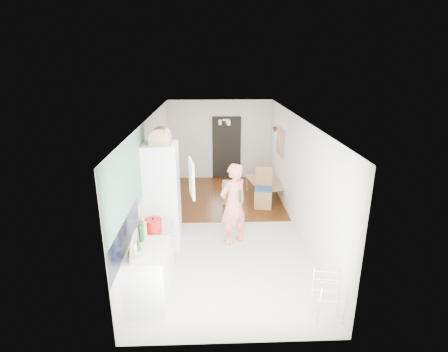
{
  "coord_description": "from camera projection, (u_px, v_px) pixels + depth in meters",
  "views": [
    {
      "loc": [
        -0.29,
        -7.27,
        3.66
      ],
      "look_at": [
        -0.01,
        0.2,
        1.16
      ],
      "focal_mm": 28.0,
      "sensor_mm": 36.0,
      "label": 1
    }
  ],
  "objects": [
    {
      "name": "base_cabinet",
      "position": [
        148.0,
        277.0,
        5.46
      ],
      "size": [
        0.6,
        0.9,
        0.86
      ],
      "primitive_type": "cube",
      "color": "white",
      "rests_on": "room_shell"
    },
    {
      "name": "chopping_boards",
      "position": [
        133.0,
        246.0,
        5.01
      ],
      "size": [
        0.09,
        0.29,
        0.4
      ],
      "primitive_type": null,
      "rotation": [
        0.0,
        0.0,
        -0.16
      ],
      "color": "tan",
      "rests_on": "worktop"
    },
    {
      "name": "grey_drape",
      "position": [
        230.0,
        185.0,
        9.15
      ],
      "size": [
        0.41,
        0.41,
        0.17
      ],
      "primitive_type": "cube",
      "rotation": [
        0.0,
        0.0,
        -0.09
      ],
      "color": "gray",
      "rests_on": "stool"
    },
    {
      "name": "floor",
      "position": [
        225.0,
        226.0,
        8.06
      ],
      "size": [
        3.2,
        7.0,
        0.01
      ],
      "primitive_type": "cube",
      "color": "beige",
      "rests_on": "ground"
    },
    {
      "name": "bread_bin",
      "position": [
        160.0,
        138.0,
        6.55
      ],
      "size": [
        0.42,
        0.4,
        0.22
      ],
      "primitive_type": null,
      "rotation": [
        0.0,
        0.0,
        -0.02
      ],
      "color": "tan",
      "rests_on": "fridge_housing"
    },
    {
      "name": "pepper_mill_back",
      "position": [
        143.0,
        228.0,
        5.7
      ],
      "size": [
        0.08,
        0.08,
        0.25
      ],
      "primitive_type": "cylinder",
      "rotation": [
        0.0,
        0.0,
        0.18
      ],
      "color": "tan",
      "rests_on": "worktop"
    },
    {
      "name": "worktop",
      "position": [
        146.0,
        251.0,
        5.31
      ],
      "size": [
        0.62,
        0.92,
        0.06
      ],
      "primitive_type": "cube",
      "color": "beige",
      "rests_on": "room_shell"
    },
    {
      "name": "room_shell",
      "position": [
        225.0,
        175.0,
        7.66
      ],
      "size": [
        3.2,
        7.0,
        2.5
      ],
      "primitive_type": null,
      "color": "beige",
      "rests_on": "ground"
    },
    {
      "name": "stool",
      "position": [
        230.0,
        195.0,
        9.29
      ],
      "size": [
        0.4,
        0.4,
        0.44
      ],
      "primitive_type": null,
      "rotation": [
        0.0,
        0.0,
        -0.21
      ],
      "color": "#9D7C47",
      "rests_on": "floor"
    },
    {
      "name": "tile_splashback",
      "position": [
        126.0,
        236.0,
        5.22
      ],
      "size": [
        0.02,
        1.9,
        0.5
      ],
      "primitive_type": "cube",
      "color": "black",
      "rests_on": "room_shell"
    },
    {
      "name": "fridge_interior",
      "position": [
        177.0,
        174.0,
        6.79
      ],
      "size": [
        0.02,
        0.52,
        0.66
      ],
      "primitive_type": "cube",
      "color": "white",
      "rests_on": "room_shell"
    },
    {
      "name": "dining_chair",
      "position": [
        263.0,
        188.0,
        8.95
      ],
      "size": [
        0.5,
        0.5,
        1.04
      ],
      "primitive_type": null,
      "rotation": [
        0.0,
        0.0,
        -0.17
      ],
      "color": "#9D7C47",
      "rests_on": "floor"
    },
    {
      "name": "bottle_a",
      "position": [
        141.0,
        233.0,
        5.49
      ],
      "size": [
        0.07,
        0.07,
        0.29
      ],
      "primitive_type": "cylinder",
      "rotation": [
        0.0,
        0.0,
        0.1
      ],
      "color": "#153E16",
      "rests_on": "worktop"
    },
    {
      "name": "range_cooker",
      "position": [
        155.0,
        251.0,
        6.17
      ],
      "size": [
        0.6,
        0.6,
        0.88
      ],
      "primitive_type": "cube",
      "color": "white",
      "rests_on": "room_shell"
    },
    {
      "name": "sage_wall_panel",
      "position": [
        129.0,
        180.0,
        5.52
      ],
      "size": [
        0.02,
        3.0,
        1.3
      ],
      "primitive_type": "cube",
      "color": "slate",
      "rests_on": "room_shell"
    },
    {
      "name": "fridge_door",
      "position": [
        192.0,
        178.0,
        6.52
      ],
      "size": [
        0.14,
        0.56,
        0.7
      ],
      "primitive_type": "cube",
      "rotation": [
        0.0,
        0.0,
        -1.4
      ],
      "color": "white",
      "rests_on": "room_shell"
    },
    {
      "name": "held_bottle",
      "position": [
        240.0,
        196.0,
        6.83
      ],
      "size": [
        0.05,
        0.05,
        0.24
      ],
      "primitive_type": "cylinder",
      "color": "#153E16",
      "rests_on": "person"
    },
    {
      "name": "wood_floor_overlay",
      "position": [
        222.0,
        196.0,
        9.81
      ],
      "size": [
        3.2,
        3.3,
        0.01
      ],
      "primitive_type": "cube",
      "color": "#592911",
      "rests_on": "room_shell"
    },
    {
      "name": "drying_rack",
      "position": [
        328.0,
        299.0,
        5.05
      ],
      "size": [
        0.44,
        0.41,
        0.75
      ],
      "primitive_type": null,
      "rotation": [
        0.0,
        0.0,
        -0.19
      ],
      "color": "white",
      "rests_on": "floor"
    },
    {
      "name": "fridge_housing",
      "position": [
        162.0,
        196.0,
        6.93
      ],
      "size": [
        0.66,
        0.66,
        2.15
      ],
      "primitive_type": "cube",
      "color": "white",
      "rests_on": "room_shell"
    },
    {
      "name": "bottle_c",
      "position": [
        134.0,
        250.0,
        5.1
      ],
      "size": [
        0.09,
        0.09,
        0.21
      ],
      "primitive_type": "cylinder",
      "rotation": [
        0.0,
        0.0,
        -0.04
      ],
      "color": "silver",
      "rests_on": "worktop"
    },
    {
      "name": "pinboard",
      "position": [
        280.0,
        142.0,
        9.42
      ],
      "size": [
        0.03,
        0.9,
        0.7
      ],
      "primitive_type": "cube",
      "color": "tan",
      "rests_on": "room_shell"
    },
    {
      "name": "cooker_top",
      "position": [
        154.0,
        228.0,
        6.02
      ],
      "size": [
        0.6,
        0.6,
        0.04
      ],
      "primitive_type": "cube",
      "color": "#B3B3B5",
      "rests_on": "room_shell"
    },
    {
      "name": "bottle_b",
      "position": [
        137.0,
        239.0,
        5.35
      ],
      "size": [
        0.07,
        0.07,
        0.25
      ],
      "primitive_type": "cylinder",
      "rotation": [
        0.0,
        0.0,
        -0.35
      ],
      "color": "#153E16",
      "rests_on": "worktop"
    },
    {
      "name": "pinboard_frame",
      "position": [
        280.0,
        142.0,
        9.42
      ],
      "size": [
        0.0,
        0.94,
        0.74
      ],
      "primitive_type": "cube",
      "color": "#9D7C47",
      "rests_on": "room_shell"
    },
    {
      "name": "red_casserole",
      "position": [
        153.0,
        224.0,
        5.93
      ],
      "size": [
        0.32,
        0.32,
        0.17
      ],
      "primitive_type": "cylinder",
      "rotation": [
        0.0,
        0.0,
        0.07
      ],
      "color": "red",
      "rests_on": "cooker_top"
    },
    {
      "name": "person",
      "position": [
        233.0,
        197.0,
        7.03
      ],
      "size": [
        0.89,
        0.82,
        2.04
      ],
      "primitive_type": "imported",
      "rotation": [
        0.0,
        0.0,
        3.73
      ],
      "color": "#E47466",
      "rests_on": "floor"
    },
    {
      "name": "pepper_mill_front",
      "position": [
        145.0,
        232.0,
        5.57
      ],
      "size": [
        0.08,
        0.08,
        0.24
      ],
      "primitive_type": "cylinder",
      "rotation": [
        0.0,
        0.0,
        -0.26
      ],
      "color": "tan",
      "rests_on": "worktop"
    },
    {
      "name": "wall_sconce",
      "position": [
        275.0,
        130.0,
        9.97
      ],
      "size": [
        0.18,
        0.18,
        0.16
      ],
      "primitive_type": "cone",
      "color": "maroon",
      "rests_on": "room_shell"
    },
    {
      "name": "dining_table",
      "position": [
        265.0,
        191.0,
        9.66
      ],
      "size": [
        0.87,
        1.29,
        0.42
      ],
      "primitive_type": "imported",
      "rotation": [
        0.0,
        0.0,
        1.76
      ],
      "color": "#9D7C47",
      "rests_on": "floor"
    },
    {
      "name": "doorway_recess",
      "position": [
        227.0,
        148.0,
        11.05
      ],
      "size": [
        0.9,
        0.04,
        2.0
      ],
      "primitive_type": "cube",
      "color": "black",
      "rests_on": "room_shell"
    },
    {
      "name": "steel_pan",
      "position": [
        135.0,
        253.0,
        5.11
      ],
      "size": [
        0.26,
        0.26,
        0.1
      ],
      "primitive_type": "cylinder",
      "rotation": [
        0.0,
        0.0,
        0.35
      ],
      "color": "#B3B3B5",
      "rests_on": "worktop"
    }
  ]
}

